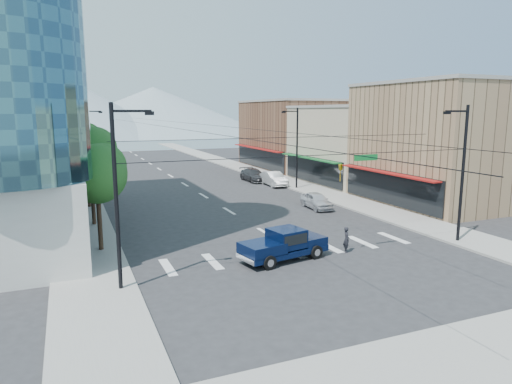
{
  "coord_description": "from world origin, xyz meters",
  "views": [
    {
      "loc": [
        -12.8,
        -22.84,
        8.58
      ],
      "look_at": [
        -0.68,
        6.27,
        3.0
      ],
      "focal_mm": 32.0,
      "sensor_mm": 36.0,
      "label": 1
    }
  ],
  "objects_px": {
    "pickup_truck": "(283,244)",
    "pedestrian": "(346,240)",
    "parked_car_mid": "(274,179)",
    "parked_car_far": "(254,175)",
    "parked_car_near": "(317,201)"
  },
  "relations": [
    {
      "from": "pickup_truck",
      "to": "pedestrian",
      "type": "height_order",
      "value": "pickup_truck"
    },
    {
      "from": "parked_car_mid",
      "to": "parked_car_far",
      "type": "distance_m",
      "value": 4.23
    },
    {
      "from": "pickup_truck",
      "to": "parked_car_far",
      "type": "bearing_deg",
      "value": 59.57
    },
    {
      "from": "parked_car_near",
      "to": "pickup_truck",
      "type": "bearing_deg",
      "value": -123.19
    },
    {
      "from": "pedestrian",
      "to": "parked_car_far",
      "type": "xyz_separation_m",
      "value": [
        5.78,
        29.14,
        -0.03
      ]
    },
    {
      "from": "pedestrian",
      "to": "parked_car_mid",
      "type": "bearing_deg",
      "value": 3.47
    },
    {
      "from": "pickup_truck",
      "to": "pedestrian",
      "type": "distance_m",
      "value": 4.25
    },
    {
      "from": "parked_car_mid",
      "to": "parked_car_far",
      "type": "height_order",
      "value": "parked_car_mid"
    },
    {
      "from": "pedestrian",
      "to": "parked_car_mid",
      "type": "height_order",
      "value": "parked_car_mid"
    },
    {
      "from": "parked_car_near",
      "to": "parked_car_far",
      "type": "relative_size",
      "value": 0.8
    },
    {
      "from": "parked_car_near",
      "to": "parked_car_mid",
      "type": "xyz_separation_m",
      "value": [
        1.8,
        13.06,
        0.1
      ]
    },
    {
      "from": "pickup_truck",
      "to": "parked_car_near",
      "type": "bearing_deg",
      "value": 41.08
    },
    {
      "from": "pickup_truck",
      "to": "parked_car_near",
      "type": "distance_m",
      "value": 14.86
    },
    {
      "from": "parked_car_far",
      "to": "pickup_truck",
      "type": "bearing_deg",
      "value": -109.46
    },
    {
      "from": "parked_car_near",
      "to": "parked_car_mid",
      "type": "distance_m",
      "value": 13.19
    }
  ]
}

